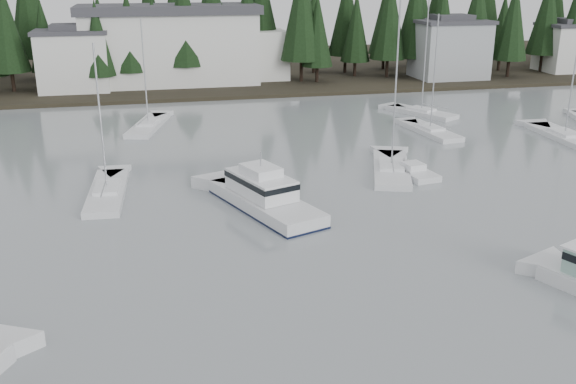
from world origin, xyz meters
name	(u,v)px	position (x,y,z in m)	size (l,w,h in m)	color
far_shore_land	(198,71)	(0.00, 97.00, 0.00)	(240.00, 54.00, 1.00)	black
conifer_treeline	(205,81)	(0.00, 86.00, 0.00)	(200.00, 22.00, 20.00)	black
house_west	(73,59)	(-18.00, 79.00, 4.65)	(9.54, 7.42, 8.75)	silver
house_east_a	(450,48)	(36.00, 78.00, 4.90)	(10.60, 8.48, 9.25)	#999EA0
house_east_b	(570,46)	(58.00, 80.00, 4.40)	(9.54, 7.42, 8.25)	silver
harbor_inn	(185,45)	(-2.96, 82.34, 5.78)	(29.50, 11.50, 10.90)	silver
cabin_cruiser_center	(264,199)	(-1.55, 29.84, 0.70)	(6.92, 11.37, 4.67)	silver
sailboat_0	(430,132)	(19.30, 47.72, 0.07)	(3.45, 9.06, 12.43)	silver
sailboat_1	(108,194)	(-12.41, 35.19, 0.06)	(3.08, 10.17, 11.70)	silver
sailboat_4	(149,127)	(-8.96, 56.72, 0.06)	(5.15, 10.68, 11.79)	silver
sailboat_6	(421,114)	(22.19, 56.40, 0.09)	(6.38, 8.92, 14.92)	silver
sailboat_7	(391,171)	(10.41, 35.98, 0.08)	(6.11, 10.57, 14.68)	silver
sailboat_8	(564,138)	(31.43, 42.65, 0.05)	(3.45, 10.55, 11.54)	silver
runabout_1	(413,173)	(11.83, 34.79, 0.13)	(2.91, 5.36, 1.42)	silver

